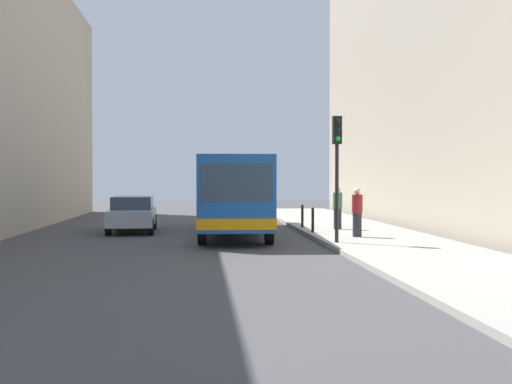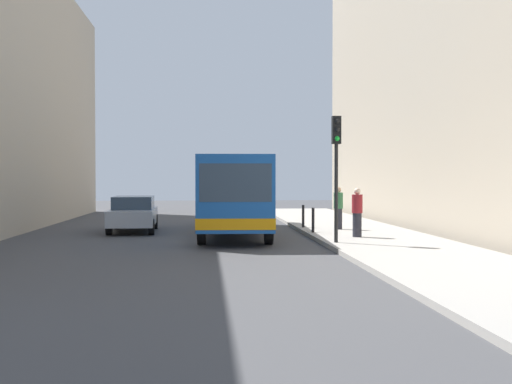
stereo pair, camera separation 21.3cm
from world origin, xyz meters
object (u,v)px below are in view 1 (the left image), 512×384
at_px(bus, 234,191).
at_px(pedestrian_mid_sidewalk, 338,208).
at_px(pedestrian_near_signal, 357,212).
at_px(bollard_near, 313,220).
at_px(car_beside_bus, 133,213).
at_px(bollard_mid, 302,216).
at_px(traffic_light, 337,155).

relative_size(bus, pedestrian_mid_sidewalk, 6.41).
relative_size(pedestrian_near_signal, pedestrian_mid_sidewalk, 1.01).
bearing_deg(pedestrian_mid_sidewalk, pedestrian_near_signal, 19.95).
bearing_deg(bollard_near, pedestrian_mid_sidewalk, 47.34).
distance_m(car_beside_bus, pedestrian_near_signal, 9.53).
bearing_deg(car_beside_bus, bollard_near, 158.37).
xyz_separation_m(car_beside_bus, bollard_mid, (7.13, -0.10, -0.16)).
xyz_separation_m(bus, bollard_mid, (2.97, 1.23, -1.10)).
bearing_deg(traffic_light, car_beside_bus, 138.54).
height_order(bollard_near, pedestrian_mid_sidewalk, pedestrian_mid_sidewalk).
bearing_deg(pedestrian_near_signal, pedestrian_mid_sidewalk, 80.00).
distance_m(bollard_near, bollard_mid, 2.47).
distance_m(bus, pedestrian_near_signal, 5.34).
height_order(car_beside_bus, bollard_near, car_beside_bus).
xyz_separation_m(bus, pedestrian_near_signal, (4.22, -3.20, -0.70)).
bearing_deg(bus, pedestrian_mid_sidewalk, -175.60).
bearing_deg(traffic_light, bollard_near, 91.50).
bearing_deg(bus, car_beside_bus, -15.44).
bearing_deg(bus, traffic_light, 123.58).
relative_size(bus, traffic_light, 2.71).
bearing_deg(traffic_light, pedestrian_near_signal, 58.31).
distance_m(bus, bollard_mid, 3.40).
relative_size(bus, car_beside_bus, 2.49).
bearing_deg(bollard_mid, bus, -157.47).
bearing_deg(bollard_mid, pedestrian_near_signal, -74.32).
bearing_deg(bus, bollard_mid, -155.16).
distance_m(car_beside_bus, bollard_near, 7.58).
xyz_separation_m(car_beside_bus, bollard_near, (7.13, -2.57, -0.16)).
relative_size(bus, bollard_mid, 11.70).
relative_size(traffic_light, pedestrian_mid_sidewalk, 2.37).
bearing_deg(car_beside_bus, pedestrian_mid_sidewalk, 170.21).
bearing_deg(pedestrian_mid_sidewalk, bollard_mid, -109.47).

